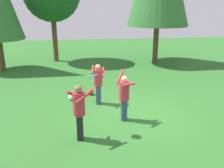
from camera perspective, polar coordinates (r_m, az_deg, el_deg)
name	(u,v)px	position (r m, az deg, el deg)	size (l,w,h in m)	color
ground_plane	(131,113)	(8.95, 4.57, -6.86)	(40.00, 40.00, 0.00)	#2D6B28
person_thrower	(124,94)	(8.10, 2.86, -2.44)	(0.65, 0.65, 1.72)	#38476B
person_catcher	(79,108)	(6.96, -7.71, -5.63)	(0.73, 0.72, 1.67)	black
person_bystander	(98,81)	(9.45, -3.28, 0.74)	(0.56, 0.61, 1.60)	#38476B
frisbee	(93,76)	(7.03, -4.55, 1.88)	(0.37, 0.37, 0.11)	#2393D1
ball_white	(71,97)	(10.18, -9.52, -3.08)	(0.26, 0.26, 0.26)	white
ball_red	(91,92)	(10.69, -5.04, -1.82)	(0.27, 0.27, 0.27)	red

